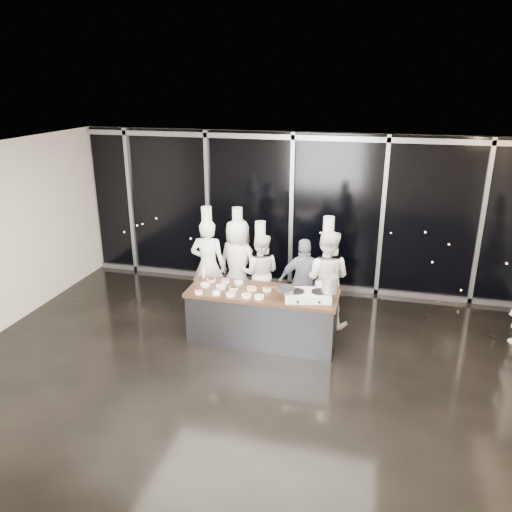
{
  "coord_description": "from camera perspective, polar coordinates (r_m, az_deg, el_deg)",
  "views": [
    {
      "loc": [
        1.74,
        -6.34,
        4.16
      ],
      "look_at": [
        -0.19,
        1.2,
        1.4
      ],
      "focal_mm": 35.0,
      "sensor_mm": 36.0,
      "label": 1
    }
  ],
  "objects": [
    {
      "name": "ground",
      "position": [
        7.78,
        -0.89,
        -12.77
      ],
      "size": [
        9.0,
        9.0,
        0.0
      ],
      "primitive_type": "plane",
      "color": "black",
      "rests_on": "ground"
    },
    {
      "name": "stove",
      "position": [
        7.88,
        5.92,
        -4.48
      ],
      "size": [
        0.79,
        0.58,
        0.14
      ],
      "rotation": [
        0.0,
        0.0,
        0.21
      ],
      "color": "silver",
      "rests_on": "demo_counter"
    },
    {
      "name": "window_wall",
      "position": [
        10.25,
        4.11,
        5.03
      ],
      "size": [
        8.9,
        0.11,
        3.2
      ],
      "color": "black",
      "rests_on": "ground"
    },
    {
      "name": "room_shell",
      "position": [
        6.8,
        0.45,
        3.22
      ],
      "size": [
        9.02,
        7.02,
        3.21
      ],
      "color": "beige",
      "rests_on": "ground"
    },
    {
      "name": "prep_bowls",
      "position": [
        8.2,
        -2.78,
        -3.71
      ],
      "size": [
        1.19,
        0.7,
        0.05
      ],
      "color": "white",
      "rests_on": "demo_counter"
    },
    {
      "name": "demo_counter",
      "position": [
        8.32,
        0.73,
        -6.91
      ],
      "size": [
        2.46,
        0.86,
        0.9
      ],
      "color": "#3B3B41",
      "rests_on": "ground"
    },
    {
      "name": "frying_pan",
      "position": [
        7.81,
        3.45,
        -3.83
      ],
      "size": [
        0.5,
        0.33,
        0.05
      ],
      "rotation": [
        0.0,
        0.0,
        0.21
      ],
      "color": "gray",
      "rests_on": "stove"
    },
    {
      "name": "guest",
      "position": [
        8.83,
        5.56,
        -2.96
      ],
      "size": [
        0.99,
        0.61,
        1.58
      ],
      "rotation": [
        0.0,
        0.0,
        3.4
      ],
      "color": "#151B3A",
      "rests_on": "ground"
    },
    {
      "name": "chef_far_left",
      "position": [
        9.31,
        -5.48,
        -0.98
      ],
      "size": [
        0.68,
        0.47,
        2.01
      ],
      "rotation": [
        0.0,
        0.0,
        3.22
      ],
      "color": "white",
      "rests_on": "ground"
    },
    {
      "name": "squeeze_bottle",
      "position": [
        8.7,
        -6.04,
        -1.87
      ],
      "size": [
        0.06,
        0.06,
        0.2
      ],
      "color": "white",
      "rests_on": "demo_counter"
    },
    {
      "name": "chef_center",
      "position": [
        9.27,
        0.48,
        -1.88
      ],
      "size": [
        0.78,
        0.64,
        1.75
      ],
      "rotation": [
        0.0,
        0.0,
        3.23
      ],
      "color": "white",
      "rests_on": "ground"
    },
    {
      "name": "chef_left",
      "position": [
        9.5,
        -2.09,
        -0.74
      ],
      "size": [
        0.96,
        0.77,
        1.94
      ],
      "rotation": [
        0.0,
        0.0,
        2.83
      ],
      "color": "white",
      "rests_on": "ground"
    },
    {
      "name": "stock_pot",
      "position": [
        7.81,
        8.45,
        -3.17
      ],
      "size": [
        0.31,
        0.31,
        0.26
      ],
      "primitive_type": "cylinder",
      "rotation": [
        0.0,
        0.0,
        0.21
      ],
      "color": "#B9B9BB",
      "rests_on": "stove"
    },
    {
      "name": "chef_right",
      "position": [
        8.8,
        8.01,
        -2.48
      ],
      "size": [
        0.94,
        0.78,
        1.99
      ],
      "rotation": [
        0.0,
        0.0,
        3.0
      ],
      "color": "white",
      "rests_on": "ground"
    }
  ]
}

